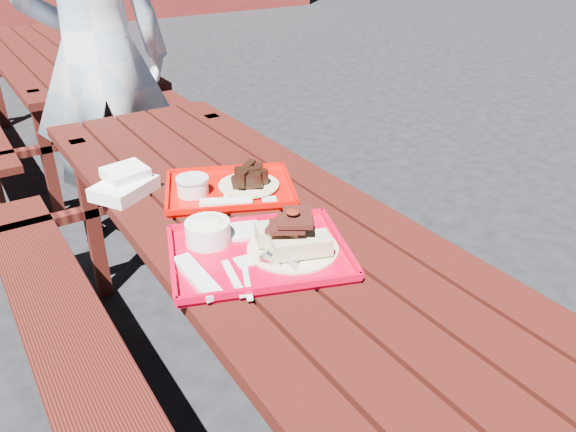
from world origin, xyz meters
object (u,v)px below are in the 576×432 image
object	(u,v)px
person	(98,59)
picnic_table_near	(263,269)
picnic_table_far	(57,79)
near_tray	(257,242)
far_tray	(228,187)

from	to	relation	value
person	picnic_table_near	bearing A→B (deg)	106.15
picnic_table_near	picnic_table_far	world-z (taller)	same
picnic_table_near	picnic_table_far	size ratio (longest dim) A/B	1.00
picnic_table_near	person	xyz separation A→B (m)	(-0.04, 1.46, 0.39)
picnic_table_far	near_tray	size ratio (longest dim) A/B	4.33
picnic_table_near	person	distance (m)	1.51
picnic_table_far	far_tray	distance (m)	2.61
picnic_table_far	person	xyz separation A→B (m)	(-0.04, -1.34, 0.39)
picnic_table_near	far_tray	world-z (taller)	far_tray
near_tray	person	xyz separation A→B (m)	(0.07, 1.64, 0.17)
picnic_table_far	person	size ratio (longest dim) A/B	1.26
picnic_table_far	person	bearing A→B (deg)	-91.73
picnic_table_near	far_tray	xyz separation A→B (m)	(-0.01, 0.20, 0.21)
near_tray	picnic_table_near	bearing A→B (deg)	56.90
person	near_tray	bearing A→B (deg)	101.99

